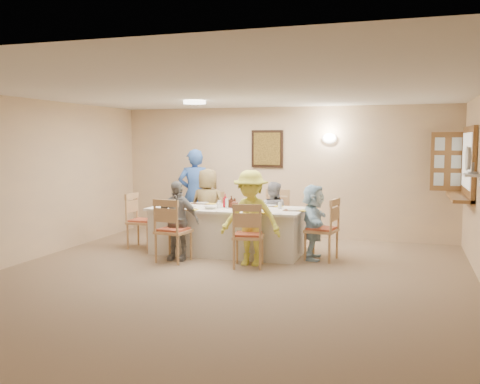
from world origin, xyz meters
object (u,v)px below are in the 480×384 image
(chair_right_end, at_px, (321,229))
(caregiver, at_px, (195,194))
(diner_front_right, at_px, (251,218))
(chair_back_left, at_px, (210,217))
(chair_back_right, at_px, (274,218))
(diner_back_right, at_px, (273,215))
(chair_front_left, at_px, (173,230))
(desk_fan, at_px, (471,164))
(dining_table, at_px, (227,231))
(diner_back_left, at_px, (208,206))
(serving_hatch, at_px, (469,164))
(condiment_ketchup, at_px, (225,201))
(diner_front_left, at_px, (177,220))
(chair_front_right, at_px, (248,235))
(chair_left_end, at_px, (143,221))
(diner_right_end, at_px, (313,222))

(chair_right_end, height_order, caregiver, caregiver)
(diner_front_right, bearing_deg, chair_back_left, 130.02)
(caregiver, bearing_deg, chair_back_right, 143.95)
(diner_back_right, bearing_deg, chair_front_left, 57.92)
(desk_fan, xyz_separation_m, dining_table, (-3.60, 0.60, -1.17))
(diner_back_left, bearing_deg, serving_hatch, 179.97)
(condiment_ketchup, bearing_deg, diner_front_right, -47.65)
(diner_front_left, xyz_separation_m, condiment_ketchup, (0.55, 0.71, 0.25))
(diner_front_right, xyz_separation_m, condiment_ketchup, (-0.65, 0.71, 0.16))
(chair_front_right, distance_m, diner_front_right, 0.26)
(diner_back_left, distance_m, diner_front_right, 1.81)
(chair_left_end, bearing_deg, diner_front_left, -125.56)
(serving_hatch, height_order, chair_right_end, serving_hatch)
(desk_fan, bearing_deg, chair_front_left, -177.23)
(dining_table, height_order, chair_front_right, chair_front_right)
(chair_left_end, height_order, caregiver, caregiver)
(serving_hatch, height_order, chair_front_right, serving_hatch)
(condiment_ketchup, bearing_deg, dining_table, -32.58)
(serving_hatch, distance_m, diner_front_left, 4.62)
(chair_front_left, xyz_separation_m, diner_back_right, (1.20, 1.48, 0.08))
(chair_left_end, distance_m, diner_back_right, 2.26)
(chair_right_end, bearing_deg, diner_right_end, -80.13)
(chair_back_left, bearing_deg, caregiver, 142.82)
(diner_back_left, bearing_deg, chair_front_left, 89.00)
(chair_front_left, bearing_deg, diner_back_right, -121.71)
(chair_front_right, relative_size, chair_right_end, 0.98)
(desk_fan, bearing_deg, chair_right_end, 163.74)
(diner_front_right, bearing_deg, diner_back_right, 90.99)
(dining_table, xyz_separation_m, diner_right_end, (1.42, 0.00, 0.21))
(serving_hatch, height_order, chair_back_right, serving_hatch)
(diner_back_right, distance_m, diner_front_left, 1.81)
(chair_left_end, xyz_separation_m, diner_front_left, (0.95, -0.68, 0.14))
(diner_back_right, bearing_deg, chair_back_left, 1.24)
(chair_left_end, xyz_separation_m, condiment_ketchup, (1.50, 0.03, 0.39))
(caregiver, bearing_deg, desk_fan, 135.32)
(chair_back_left, relative_size, condiment_ketchup, 4.20)
(chair_left_end, bearing_deg, serving_hatch, -81.81)
(serving_hatch, height_order, diner_right_end, serving_hatch)
(serving_hatch, distance_m, diner_front_right, 3.51)
(chair_back_left, xyz_separation_m, chair_left_end, (-0.95, -0.80, 0.01))
(diner_front_left, bearing_deg, dining_table, 46.70)
(chair_back_right, height_order, caregiver, caregiver)
(chair_left_end, height_order, diner_right_end, diner_right_end)
(chair_right_end, bearing_deg, chair_back_right, -120.24)
(chair_left_end, xyz_separation_m, caregiver, (0.50, 1.15, 0.37))
(diner_front_left, bearing_deg, diner_back_right, 46.70)
(chair_back_left, xyz_separation_m, chair_back_right, (1.20, 0.00, 0.04))
(chair_back_left, relative_size, caregiver, 0.55)
(chair_right_end, bearing_deg, dining_table, -80.13)
(chair_front_left, distance_m, diner_back_right, 1.91)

